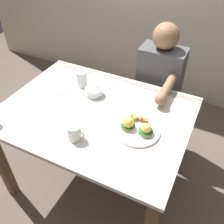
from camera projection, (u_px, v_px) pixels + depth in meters
name	position (u px, v px, depth m)	size (l,w,h in m)	color
ground_plane	(99.00, 179.00, 2.06)	(6.00, 6.00, 0.00)	brown
dining_table	(95.00, 123.00, 1.65)	(1.20, 0.90, 0.74)	silver
eggs_benedict_plate	(136.00, 128.00, 1.43)	(0.27, 0.27, 0.09)	white
fruit_bowl	(94.00, 91.00, 1.69)	(0.12, 0.12, 0.06)	white
coffee_mug	(74.00, 132.00, 1.37)	(0.11, 0.08, 0.09)	white
fork	(64.00, 94.00, 1.72)	(0.13, 0.12, 0.00)	silver
water_glass_near	(82.00, 80.00, 1.77)	(0.08, 0.08, 0.12)	silver
diner_person	(158.00, 85.00, 1.97)	(0.34, 0.54, 1.14)	#33333D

